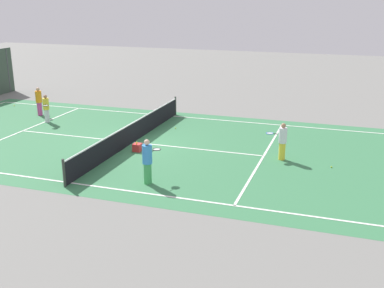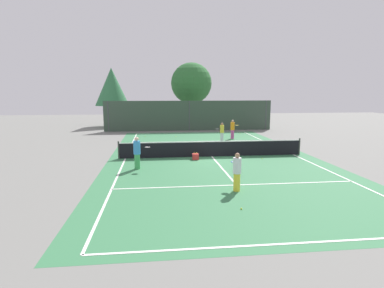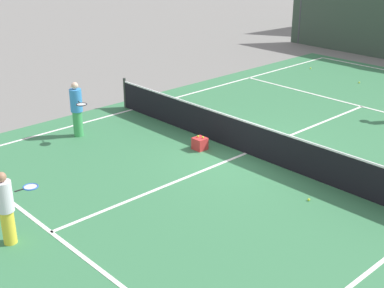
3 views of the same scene
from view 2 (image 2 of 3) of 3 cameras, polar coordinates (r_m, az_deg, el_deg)
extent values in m
plane|color=slate|center=(20.55, 3.58, -2.26)|extent=(80.00, 80.00, 0.00)
cube|color=#387A4C|center=(20.55, 3.58, -2.26)|extent=(13.00, 25.00, 0.00)
cube|color=white|center=(20.33, -11.88, -2.55)|extent=(0.10, 24.00, 0.01)
cube|color=white|center=(22.17, 17.73, -1.82)|extent=(0.10, 24.00, 0.01)
cube|color=white|center=(9.52, 16.81, -16.79)|extent=(11.00, 0.10, 0.01)
cube|color=white|center=(32.28, -0.12, 2.03)|extent=(11.00, 0.10, 0.01)
cube|color=white|center=(14.48, 8.03, -7.31)|extent=(11.00, 0.10, 0.01)
cube|color=white|center=(26.77, 1.20, 0.50)|extent=(11.00, 0.10, 0.01)
cube|color=white|center=(20.55, 3.58, -2.24)|extent=(0.10, 12.80, 0.01)
cylinder|color=#333833|center=(20.27, -13.06, -1.07)|extent=(0.10, 0.10, 1.10)
cylinder|color=#333833|center=(22.24, 18.74, -0.41)|extent=(0.10, 0.10, 1.10)
cube|color=black|center=(20.46, 3.60, -0.96)|extent=(11.80, 0.03, 0.95)
cube|color=white|center=(20.37, 3.61, 0.42)|extent=(11.80, 0.04, 0.05)
cube|color=#384C3D|center=(34.09, -0.50, 5.11)|extent=(18.00, 0.06, 3.20)
cylinder|color=#3F4447|center=(34.27, -14.83, 4.82)|extent=(0.12, 0.12, 3.20)
cylinder|color=#3F4447|center=(34.09, -0.50, 5.11)|extent=(0.12, 0.12, 3.20)
cylinder|color=#3F4447|center=(35.98, 13.15, 5.09)|extent=(0.12, 0.12, 3.20)
cylinder|color=brown|center=(39.82, -14.03, 4.94)|extent=(0.40, 0.40, 2.49)
cone|color=#337547|center=(39.71, -14.23, 9.95)|extent=(4.02, 4.02, 4.47)
cylinder|color=brown|center=(38.74, -0.11, 5.71)|extent=(0.46, 0.46, 3.32)
sphere|color=#2D6B33|center=(38.68, -0.11, 10.88)|extent=(4.88, 4.88, 4.88)
cylinder|color=#D14799|center=(28.48, 7.28, 1.74)|extent=(0.29, 0.29, 0.78)
cylinder|color=orange|center=(28.40, 7.31, 3.21)|extent=(0.36, 0.36, 0.68)
sphere|color=tan|center=(28.35, 7.33, 4.11)|extent=(0.21, 0.21, 0.21)
cylinder|color=black|center=(28.64, 7.73, 3.32)|extent=(0.18, 0.14, 0.03)
torus|color=yellow|center=(28.84, 8.05, 3.35)|extent=(0.46, 0.46, 0.03)
cylinder|color=silver|center=(28.84, 8.05, 3.35)|extent=(0.39, 0.39, 0.00)
cylinder|color=silver|center=(26.89, 5.40, 1.27)|extent=(0.27, 0.27, 0.73)
cylinder|color=yellow|center=(26.80, 5.42, 2.72)|extent=(0.33, 0.33, 0.64)
sphere|color=#A37556|center=(26.76, 5.44, 3.61)|extent=(0.20, 0.20, 0.20)
cylinder|color=black|center=(26.58, 4.95, 2.74)|extent=(0.18, 0.14, 0.03)
torus|color=black|center=(26.40, 4.56, 2.70)|extent=(0.46, 0.46, 0.03)
cylinder|color=silver|center=(26.40, 4.56, 2.70)|extent=(0.38, 0.38, 0.00)
cylinder|color=yellow|center=(13.55, 8.05, -6.82)|extent=(0.28, 0.28, 0.76)
cylinder|color=silver|center=(13.37, 8.12, -3.87)|extent=(0.35, 0.35, 0.67)
sphere|color=#A37556|center=(13.28, 8.17, -2.03)|extent=(0.21, 0.21, 0.21)
cylinder|color=black|center=(13.68, 7.86, -3.42)|extent=(0.04, 0.20, 0.03)
torus|color=blue|center=(13.92, 7.67, -3.20)|extent=(0.35, 0.35, 0.03)
cylinder|color=silver|center=(13.92, 7.67, -3.20)|extent=(0.29, 0.29, 0.00)
cylinder|color=#3FA559|center=(17.44, -9.82, -3.12)|extent=(0.30, 0.30, 0.82)
cylinder|color=#388CD8|center=(17.30, -9.89, -0.64)|extent=(0.37, 0.37, 0.71)
sphere|color=beige|center=(17.22, -9.93, 0.89)|extent=(0.22, 0.22, 0.22)
cylinder|color=black|center=(17.19, -8.83, -0.55)|extent=(0.20, 0.08, 0.03)
torus|color=black|center=(17.12, -8.03, -0.58)|extent=(0.40, 0.40, 0.03)
cylinder|color=silver|center=(17.12, -8.03, -0.58)|extent=(0.34, 0.34, 0.00)
cube|color=red|center=(19.59, 0.63, -2.28)|extent=(0.37, 0.36, 0.36)
sphere|color=#CCE533|center=(19.54, 0.41, -1.68)|extent=(0.07, 0.07, 0.07)
sphere|color=#CCE533|center=(19.61, 0.83, -1.64)|extent=(0.07, 0.07, 0.07)
sphere|color=#CCE533|center=(20.25, 12.49, -2.55)|extent=(0.07, 0.07, 0.07)
sphere|color=#CCE533|center=(21.69, 10.26, -1.69)|extent=(0.07, 0.07, 0.07)
sphere|color=#CCE533|center=(11.63, 8.87, -11.42)|extent=(0.07, 0.07, 0.07)
sphere|color=#CCE533|center=(29.79, -8.45, 1.36)|extent=(0.07, 0.07, 0.07)
sphere|color=#CCE533|center=(29.31, -2.90, 1.32)|extent=(0.07, 0.07, 0.07)
sphere|color=#CCE533|center=(31.84, 8.60, 1.87)|extent=(0.07, 0.07, 0.07)
camera|label=1|loc=(19.46, -66.52, 11.93)|focal=44.44mm
camera|label=3|loc=(15.83, 51.06, 13.55)|focal=50.38mm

